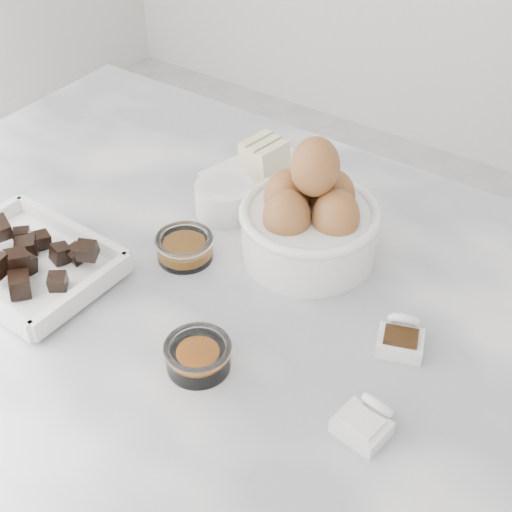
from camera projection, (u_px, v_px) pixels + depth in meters
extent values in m
cube|color=beige|center=(237.00, 492.00, 1.25)|extent=(1.10, 0.70, 0.90)
cube|color=white|center=(231.00, 297.00, 0.95)|extent=(1.20, 0.80, 0.04)
cube|color=white|center=(28.00, 270.00, 0.95)|extent=(0.22, 0.17, 0.01)
cube|color=white|center=(271.00, 181.00, 1.12)|extent=(0.18, 0.18, 0.01)
cube|color=white|center=(271.00, 177.00, 1.11)|extent=(0.20, 0.20, 0.00)
cylinder|color=white|center=(224.00, 199.00, 1.04)|extent=(0.09, 0.09, 0.05)
cylinder|color=white|center=(224.00, 188.00, 1.03)|extent=(0.07, 0.07, 0.01)
cylinder|color=white|center=(309.00, 233.00, 0.97)|extent=(0.18, 0.18, 0.07)
torus|color=white|center=(310.00, 213.00, 0.94)|extent=(0.19, 0.19, 0.02)
ellipsoid|color=brown|center=(338.00, 215.00, 0.93)|extent=(0.06, 0.06, 0.08)
ellipsoid|color=brown|center=(284.00, 200.00, 0.95)|extent=(0.06, 0.06, 0.08)
ellipsoid|color=brown|center=(328.00, 195.00, 0.96)|extent=(0.06, 0.06, 0.08)
ellipsoid|color=brown|center=(290.00, 220.00, 0.92)|extent=(0.06, 0.06, 0.08)
ellipsoid|color=brown|center=(315.00, 167.00, 0.90)|extent=(0.06, 0.06, 0.08)
cylinder|color=white|center=(185.00, 248.00, 0.97)|extent=(0.08, 0.08, 0.03)
torus|color=white|center=(184.00, 240.00, 0.96)|extent=(0.08, 0.08, 0.01)
cylinder|color=orange|center=(185.00, 251.00, 0.98)|extent=(0.06, 0.06, 0.01)
cylinder|color=white|center=(198.00, 356.00, 0.82)|extent=(0.08, 0.08, 0.03)
torus|color=white|center=(197.00, 347.00, 0.81)|extent=(0.08, 0.08, 0.01)
ellipsoid|color=orange|center=(198.00, 356.00, 0.82)|extent=(0.05, 0.05, 0.02)
cube|color=white|center=(400.00, 343.00, 0.84)|extent=(0.07, 0.06, 0.02)
cube|color=black|center=(401.00, 336.00, 0.84)|extent=(0.05, 0.04, 0.00)
torus|color=white|center=(403.00, 320.00, 0.86)|extent=(0.05, 0.04, 0.04)
cube|color=white|center=(361.00, 427.00, 0.75)|extent=(0.06, 0.05, 0.02)
cube|color=white|center=(362.00, 420.00, 0.74)|extent=(0.04, 0.04, 0.00)
torus|color=white|center=(378.00, 405.00, 0.76)|extent=(0.04, 0.04, 0.04)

